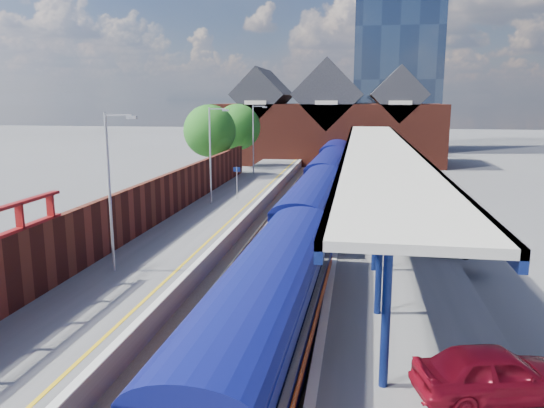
{
  "coord_description": "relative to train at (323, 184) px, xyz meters",
  "views": [
    {
      "loc": [
        4.16,
        -15.29,
        8.52
      ],
      "look_at": [
        -0.7,
        14.42,
        2.6
      ],
      "focal_mm": 35.0,
      "sensor_mm": 36.0,
      "label": 1
    }
  ],
  "objects": [
    {
      "name": "tree_far",
      "position": [
        -10.84,
        18.42,
        3.23
      ],
      "size": [
        5.2,
        5.2,
        8.1
      ],
      "color": "#382314",
      "rests_on": "ground"
    },
    {
      "name": "ballast_bed",
      "position": [
        -1.49,
        -5.49,
        -2.09
      ],
      "size": [
        6.0,
        76.0,
        0.06
      ],
      "primitive_type": "cube",
      "color": "#473D33",
      "rests_on": "ground"
    },
    {
      "name": "yellow_line",
      "position": [
        -5.24,
        -5.49,
        -1.12
      ],
      "size": [
        0.14,
        76.0,
        0.01
      ],
      "primitive_type": "cube",
      "color": "yellow",
      "rests_on": "left_platform"
    },
    {
      "name": "brick_wall",
      "position": [
        -9.59,
        -11.95,
        0.33
      ],
      "size": [
        0.35,
        50.0,
        3.86
      ],
      "color": "#5D2318",
      "rests_on": "left_platform"
    },
    {
      "name": "lamp_post_d",
      "position": [
        -7.86,
        12.51,
        2.87
      ],
      "size": [
        1.48,
        0.18,
        7.0
      ],
      "color": "#A5A8AA",
      "rests_on": "left_platform"
    },
    {
      "name": "lamp_post_c",
      "position": [
        -7.86,
        -3.49,
        2.87
      ],
      "size": [
        1.48,
        0.18,
        7.0
      ],
      "color": "#A5A8AA",
      "rests_on": "left_platform"
    },
    {
      "name": "left_platform",
      "position": [
        -6.99,
        -5.49,
        -1.62
      ],
      "size": [
        5.0,
        76.0,
        1.0
      ],
      "primitive_type": "cube",
      "color": "#565659",
      "rests_on": "ground"
    },
    {
      "name": "rails",
      "position": [
        -1.49,
        -5.49,
        -2.0
      ],
      "size": [
        4.51,
        76.0,
        0.14
      ],
      "color": "slate",
      "rests_on": "ground"
    },
    {
      "name": "parked_car_red",
      "position": [
        6.29,
        -27.65,
        -0.41
      ],
      "size": [
        4.44,
        2.68,
        1.41
      ],
      "primitive_type": "imported",
      "rotation": [
        0.0,
        0.0,
        1.83
      ],
      "color": "maroon",
      "rests_on": "right_platform"
    },
    {
      "name": "lamp_post_b",
      "position": [
        -7.86,
        -19.49,
        2.87
      ],
      "size": [
        1.48,
        0.18,
        7.0
      ],
      "color": "#A5A8AA",
      "rests_on": "left_platform"
    },
    {
      "name": "station_building",
      "position": [
        -1.49,
        32.51,
        3.33
      ],
      "size": [
        30.0,
        12.12,
        13.78
      ],
      "color": "#5D2318",
      "rests_on": "ground"
    },
    {
      "name": "right_platform",
      "position": [
        4.51,
        -5.49,
        -1.62
      ],
      "size": [
        6.0,
        76.0,
        1.0
      ],
      "primitive_type": "cube",
      "color": "#565659",
      "rests_on": "ground"
    },
    {
      "name": "ground",
      "position": [
        -1.49,
        4.51,
        -2.12
      ],
      "size": [
        240.0,
        240.0,
        0.0
      ],
      "primitive_type": "plane",
      "color": "#5B5B5E",
      "rests_on": "ground"
    },
    {
      "name": "parked_car_blue",
      "position": [
        6.37,
        -10.57,
        -0.48
      ],
      "size": [
        4.87,
        2.83,
        1.28
      ],
      "primitive_type": "imported",
      "rotation": [
        0.0,
        0.0,
        1.41
      ],
      "color": "navy",
      "rests_on": "right_platform"
    },
    {
      "name": "platform_sign",
      "position": [
        -6.49,
        -1.49,
        0.57
      ],
      "size": [
        0.55,
        0.08,
        2.5
      ],
      "color": "#A5A8AA",
      "rests_on": "left_platform"
    },
    {
      "name": "coping_right",
      "position": [
        1.66,
        -5.49,
        -1.1
      ],
      "size": [
        0.3,
        76.0,
        0.05
      ],
      "primitive_type": "cube",
      "color": "silver",
      "rests_on": "right_platform"
    },
    {
      "name": "glass_tower",
      "position": [
        8.51,
        54.51,
        18.08
      ],
      "size": [
        14.2,
        14.2,
        40.3
      ],
      "color": "#435673",
      "rests_on": "ground"
    },
    {
      "name": "canopy",
      "position": [
        3.99,
        -3.54,
        3.13
      ],
      "size": [
        4.5,
        52.0,
        4.48
      ],
      "color": "navy",
      "rests_on": "right_platform"
    },
    {
      "name": "parked_car_dark",
      "position": [
        6.53,
        -14.26,
        -0.45
      ],
      "size": [
        4.77,
        2.35,
        1.33
      ],
      "primitive_type": "imported",
      "rotation": [
        0.0,
        0.0,
        1.46
      ],
      "color": "black",
      "rests_on": "right_platform"
    },
    {
      "name": "tree_near",
      "position": [
        -11.84,
        10.42,
        3.23
      ],
      "size": [
        5.2,
        5.2,
        8.1
      ],
      "color": "#382314",
      "rests_on": "ground"
    },
    {
      "name": "train",
      "position": [
        0.0,
        0.0,
        0.0
      ],
      "size": [
        3.18,
        65.96,
        3.45
      ],
      "color": "navy",
      "rests_on": "ground"
    },
    {
      "name": "coping_left",
      "position": [
        -4.64,
        -5.49,
        -1.1
      ],
      "size": [
        0.3,
        76.0,
        0.05
      ],
      "primitive_type": "cube",
      "color": "silver",
      "rests_on": "left_platform"
    },
    {
      "name": "parked_car_silver",
      "position": [
        5.25,
        -9.58,
        -0.35
      ],
      "size": [
        4.93,
        3.34,
        1.54
      ],
      "primitive_type": "imported",
      "rotation": [
        0.0,
        0.0,
        1.98
      ],
      "color": "silver",
      "rests_on": "right_platform"
    }
  ]
}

